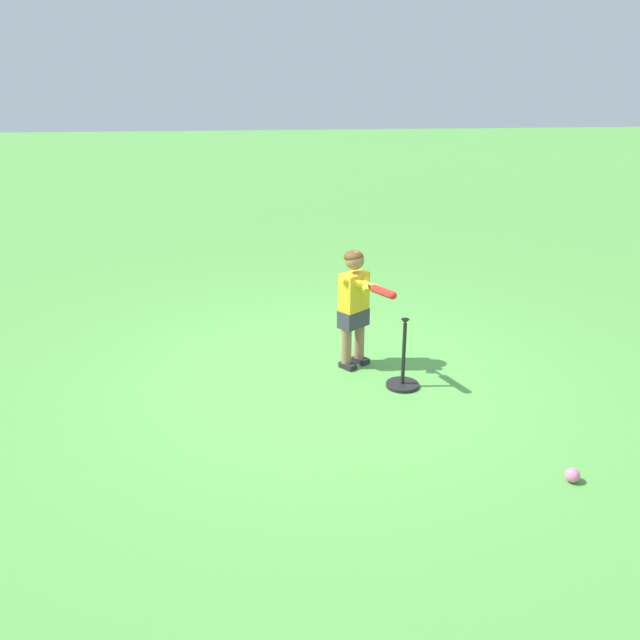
{
  "coord_description": "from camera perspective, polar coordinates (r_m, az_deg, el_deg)",
  "views": [
    {
      "loc": [
        -5.6,
        0.52,
        2.71
      ],
      "look_at": [
        0.21,
        0.05,
        0.45
      ],
      "focal_mm": 39.48,
      "sensor_mm": 36.0,
      "label": 1
    }
  ],
  "objects": [
    {
      "name": "play_ball_behind_batter",
      "position": [
        5.09,
        19.78,
        -11.75
      ],
      "size": [
        0.1,
        0.1,
        0.1
      ],
      "primitive_type": "sphere",
      "color": "pink",
      "rests_on": "ground"
    },
    {
      "name": "child_batter",
      "position": [
        6.2,
        2.92,
        1.72
      ],
      "size": [
        0.76,
        0.42,
        1.08
      ],
      "color": "#232328",
      "rests_on": "ground"
    },
    {
      "name": "batting_tee",
      "position": [
        6.05,
        6.72,
        -4.48
      ],
      "size": [
        0.28,
        0.28,
        0.62
      ],
      "color": "black",
      "rests_on": "ground"
    },
    {
      "name": "ground_plane",
      "position": [
        6.25,
        0.59,
        -4.54
      ],
      "size": [
        40.0,
        40.0,
        0.0
      ],
      "primitive_type": "plane",
      "color": "#519942"
    }
  ]
}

